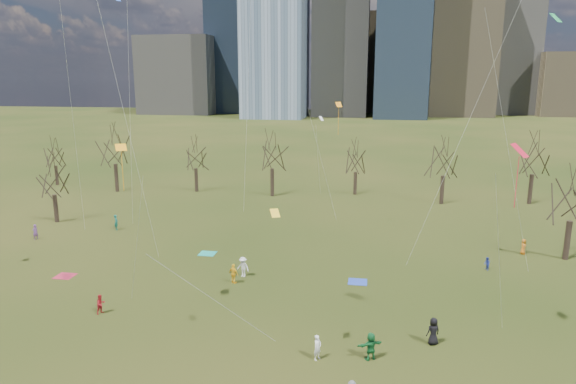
% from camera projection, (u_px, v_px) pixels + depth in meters
% --- Properties ---
extents(ground, '(500.00, 500.00, 0.00)m').
position_uv_depth(ground, '(260.00, 326.00, 36.04)').
color(ground, black).
rests_on(ground, ground).
extents(downtown_skyline, '(212.50, 78.00, 118.00)m').
position_uv_depth(downtown_skyline, '(355.00, 28.00, 230.72)').
color(downtown_skyline, slate).
rests_on(downtown_skyline, ground).
extents(bare_tree_row, '(113.04, 29.80, 9.50)m').
position_uv_depth(bare_tree_row, '(317.00, 159.00, 70.56)').
color(bare_tree_row, black).
rests_on(bare_tree_row, ground).
extents(blanket_teal, '(1.60, 1.50, 0.03)m').
position_uv_depth(blanket_teal, '(207.00, 254.00, 50.78)').
color(blanket_teal, teal).
rests_on(blanket_teal, ground).
extents(blanket_navy, '(1.60, 1.50, 0.03)m').
position_uv_depth(blanket_navy, '(358.00, 282.00, 43.76)').
color(blanket_navy, '#2743B7').
rests_on(blanket_navy, ground).
extents(blanket_crimson, '(1.60, 1.50, 0.03)m').
position_uv_depth(blanket_crimson, '(65.00, 276.00, 45.02)').
color(blanket_crimson, '#BB253F').
rests_on(blanket_crimson, ground).
extents(person_1, '(0.65, 0.71, 1.62)m').
position_uv_depth(person_1, '(317.00, 347.00, 31.56)').
color(person_1, white).
rests_on(person_1, ground).
extents(person_2, '(0.81, 0.89, 1.48)m').
position_uv_depth(person_2, '(101.00, 304.00, 37.79)').
color(person_2, maroon).
rests_on(person_2, ground).
extents(person_4, '(1.08, 0.86, 1.72)m').
position_uv_depth(person_4, '(234.00, 274.00, 43.31)').
color(person_4, yellow).
rests_on(person_4, ground).
extents(person_5, '(1.71, 1.24, 1.78)m').
position_uv_depth(person_5, '(371.00, 346.00, 31.55)').
color(person_5, '#16652E').
rests_on(person_5, ground).
extents(person_6, '(1.07, 0.93, 1.84)m').
position_uv_depth(person_6, '(433.00, 331.00, 33.35)').
color(person_6, black).
rests_on(person_6, ground).
extents(person_7, '(0.58, 0.71, 1.67)m').
position_uv_depth(person_7, '(35.00, 232.00, 55.12)').
color(person_7, '#714488').
rests_on(person_7, ground).
extents(person_8, '(0.60, 0.69, 1.21)m').
position_uv_depth(person_8, '(487.00, 264.00, 46.33)').
color(person_8, '#233299').
rests_on(person_8, ground).
extents(person_9, '(1.31, 1.00, 1.79)m').
position_uv_depth(person_9, '(243.00, 267.00, 44.78)').
color(person_9, silver).
rests_on(person_9, ground).
extents(person_12, '(0.78, 0.90, 1.55)m').
position_uv_depth(person_12, '(523.00, 247.00, 50.50)').
color(person_12, orange).
rests_on(person_12, ground).
extents(person_13, '(0.64, 0.76, 1.76)m').
position_uv_depth(person_13, '(116.00, 222.00, 58.62)').
color(person_13, '#166657').
rests_on(person_13, ground).
extents(kites_airborne, '(70.50, 49.65, 31.81)m').
position_uv_depth(kites_airborne, '(300.00, 117.00, 43.60)').
color(kites_airborne, '#FFA315').
rests_on(kites_airborne, ground).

